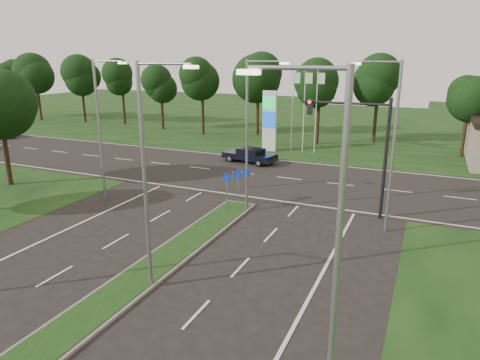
% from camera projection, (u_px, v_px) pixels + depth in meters
% --- Properties ---
extents(verge_far, '(160.00, 50.00, 0.02)m').
position_uv_depth(verge_far, '(349.00, 124.00, 61.00)').
color(verge_far, black).
rests_on(verge_far, ground).
extents(cross_road, '(160.00, 12.00, 0.02)m').
position_uv_depth(cross_road, '(277.00, 177.00, 33.78)').
color(cross_road, black).
rests_on(cross_road, ground).
extents(median_kerb, '(2.00, 26.00, 0.12)m').
position_uv_depth(median_kerb, '(103.00, 305.00, 16.20)').
color(median_kerb, slate).
rests_on(median_kerb, ground).
extents(streetlight_median_near, '(2.53, 0.22, 9.00)m').
position_uv_depth(streetlight_median_near, '(148.00, 168.00, 16.18)').
color(streetlight_median_near, gray).
rests_on(streetlight_median_near, ground).
extents(streetlight_median_far, '(2.53, 0.22, 9.00)m').
position_uv_depth(streetlight_median_far, '(250.00, 129.00, 24.96)').
color(streetlight_median_far, gray).
rests_on(streetlight_median_far, ground).
extents(streetlight_left_far, '(2.53, 0.22, 9.00)m').
position_uv_depth(streetlight_left_far, '(101.00, 124.00, 26.84)').
color(streetlight_left_far, gray).
rests_on(streetlight_left_far, ground).
extents(streetlight_right_far, '(2.53, 0.22, 9.00)m').
position_uv_depth(streetlight_right_far, '(390.00, 139.00, 21.91)').
color(streetlight_right_far, gray).
rests_on(streetlight_right_far, ground).
extents(streetlight_right_near, '(2.53, 0.22, 9.00)m').
position_uv_depth(streetlight_right_near, '(329.00, 243.00, 9.62)').
color(streetlight_right_near, gray).
rests_on(streetlight_right_near, ground).
extents(traffic_signal, '(5.10, 0.42, 7.00)m').
position_uv_depth(traffic_signal, '(363.00, 138.00, 24.41)').
color(traffic_signal, black).
rests_on(traffic_signal, ground).
extents(median_signs, '(1.16, 1.76, 2.38)m').
position_uv_depth(median_signs, '(237.00, 181.00, 26.63)').
color(median_signs, gray).
rests_on(median_signs, ground).
extents(gas_pylon, '(5.80, 1.26, 8.00)m').
position_uv_depth(gas_pylon, '(272.00, 119.00, 42.32)').
color(gas_pylon, silver).
rests_on(gas_pylon, ground).
extents(treeline_far, '(6.00, 6.00, 9.90)m').
position_uv_depth(treeline_far, '(328.00, 79.00, 45.84)').
color(treeline_far, black).
rests_on(treeline_far, ground).
extents(navy_sedan, '(5.04, 2.76, 1.31)m').
position_uv_depth(navy_sedan, '(250.00, 155.00, 38.29)').
color(navy_sedan, black).
rests_on(navy_sedan, ground).
extents(far_car_b, '(4.31, 2.89, 1.14)m').
position_uv_depth(far_car_b, '(2.00, 132.00, 50.45)').
color(far_car_b, silver).
rests_on(far_car_b, ground).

